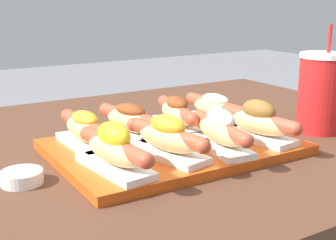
{
  "coord_description": "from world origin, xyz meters",
  "views": [
    {
      "loc": [
        -0.41,
        -0.82,
        1.01
      ],
      "look_at": [
        0.05,
        -0.08,
        0.78
      ],
      "focal_mm": 50.0,
      "sensor_mm": 36.0,
      "label": 1
    }
  ],
  "objects_px": {
    "hot_dog_2": "(220,131)",
    "drink_cup": "(321,93)",
    "serving_tray": "(173,147)",
    "hot_dog_0": "(114,149)",
    "hot_dog_5": "(133,120)",
    "sauce_bowl": "(22,176)",
    "hot_dog_4": "(85,129)",
    "hot_dog_6": "(177,113)",
    "hot_dog_7": "(215,109)",
    "hot_dog_3": "(258,122)",
    "hot_dog_1": "(166,138)"
  },
  "relations": [
    {
      "from": "hot_dog_3",
      "to": "hot_dog_4",
      "type": "height_order",
      "value": "hot_dog_3"
    },
    {
      "from": "sauce_bowl",
      "to": "hot_dog_6",
      "type": "bearing_deg",
      "value": 14.12
    },
    {
      "from": "serving_tray",
      "to": "drink_cup",
      "type": "xyz_separation_m",
      "value": [
        0.35,
        -0.05,
        0.08
      ]
    },
    {
      "from": "hot_dog_3",
      "to": "hot_dog_7",
      "type": "bearing_deg",
      "value": 89.46
    },
    {
      "from": "hot_dog_3",
      "to": "hot_dog_6",
      "type": "height_order",
      "value": "hot_dog_3"
    },
    {
      "from": "hot_dog_2",
      "to": "hot_dog_5",
      "type": "height_order",
      "value": "hot_dog_2"
    },
    {
      "from": "hot_dog_0",
      "to": "hot_dog_2",
      "type": "bearing_deg",
      "value": -0.56
    },
    {
      "from": "hot_dog_6",
      "to": "sauce_bowl",
      "type": "relative_size",
      "value": 2.95
    },
    {
      "from": "hot_dog_6",
      "to": "hot_dog_4",
      "type": "bearing_deg",
      "value": -176.08
    },
    {
      "from": "sauce_bowl",
      "to": "drink_cup",
      "type": "height_order",
      "value": "drink_cup"
    },
    {
      "from": "hot_dog_0",
      "to": "drink_cup",
      "type": "height_order",
      "value": "drink_cup"
    },
    {
      "from": "hot_dog_3",
      "to": "hot_dog_6",
      "type": "relative_size",
      "value": 1.02
    },
    {
      "from": "hot_dog_3",
      "to": "hot_dog_5",
      "type": "xyz_separation_m",
      "value": [
        -0.2,
        0.15,
        -0.0
      ]
    },
    {
      "from": "hot_dog_4",
      "to": "hot_dog_6",
      "type": "distance_m",
      "value": 0.21
    },
    {
      "from": "hot_dog_1",
      "to": "drink_cup",
      "type": "distance_m",
      "value": 0.41
    },
    {
      "from": "serving_tray",
      "to": "hot_dog_7",
      "type": "distance_m",
      "value": 0.17
    },
    {
      "from": "hot_dog_2",
      "to": "hot_dog_3",
      "type": "distance_m",
      "value": 0.1
    },
    {
      "from": "hot_dog_2",
      "to": "drink_cup",
      "type": "height_order",
      "value": "drink_cup"
    },
    {
      "from": "hot_dog_0",
      "to": "hot_dog_7",
      "type": "bearing_deg",
      "value": 25.16
    },
    {
      "from": "hot_dog_4",
      "to": "hot_dog_7",
      "type": "height_order",
      "value": "hot_dog_4"
    },
    {
      "from": "serving_tray",
      "to": "hot_dog_7",
      "type": "xyz_separation_m",
      "value": [
        0.15,
        0.07,
        0.04
      ]
    },
    {
      "from": "hot_dog_1",
      "to": "sauce_bowl",
      "type": "height_order",
      "value": "hot_dog_1"
    },
    {
      "from": "hot_dog_2",
      "to": "drink_cup",
      "type": "distance_m",
      "value": 0.3
    },
    {
      "from": "hot_dog_1",
      "to": "drink_cup",
      "type": "height_order",
      "value": "drink_cup"
    },
    {
      "from": "hot_dog_2",
      "to": "hot_dog_4",
      "type": "xyz_separation_m",
      "value": [
        -0.21,
        0.14,
        -0.0
      ]
    },
    {
      "from": "hot_dog_0",
      "to": "hot_dog_2",
      "type": "height_order",
      "value": "hot_dog_0"
    },
    {
      "from": "serving_tray",
      "to": "sauce_bowl",
      "type": "xyz_separation_m",
      "value": [
        -0.29,
        -0.01,
        0.0
      ]
    },
    {
      "from": "hot_dog_7",
      "to": "sauce_bowl",
      "type": "distance_m",
      "value": 0.45
    },
    {
      "from": "hot_dog_0",
      "to": "hot_dog_5",
      "type": "relative_size",
      "value": 1.01
    },
    {
      "from": "hot_dog_4",
      "to": "hot_dog_6",
      "type": "xyz_separation_m",
      "value": [
        0.21,
        0.01,
        0.0
      ]
    },
    {
      "from": "hot_dog_4",
      "to": "sauce_bowl",
      "type": "distance_m",
      "value": 0.16
    },
    {
      "from": "hot_dog_0",
      "to": "hot_dog_5",
      "type": "xyz_separation_m",
      "value": [
        0.11,
        0.15,
        -0.0
      ]
    },
    {
      "from": "hot_dog_7",
      "to": "hot_dog_4",
      "type": "bearing_deg",
      "value": -178.63
    },
    {
      "from": "hot_dog_1",
      "to": "hot_dog_3",
      "type": "distance_m",
      "value": 0.21
    },
    {
      "from": "serving_tray",
      "to": "drink_cup",
      "type": "distance_m",
      "value": 0.36
    },
    {
      "from": "drink_cup",
      "to": "hot_dog_5",
      "type": "bearing_deg",
      "value": 162.29
    },
    {
      "from": "hot_dog_2",
      "to": "hot_dog_3",
      "type": "relative_size",
      "value": 0.99
    },
    {
      "from": "sauce_bowl",
      "to": "hot_dog_1",
      "type": "bearing_deg",
      "value": -13.23
    },
    {
      "from": "hot_dog_1",
      "to": "hot_dog_7",
      "type": "bearing_deg",
      "value": 33.05
    },
    {
      "from": "hot_dog_7",
      "to": "drink_cup",
      "type": "bearing_deg",
      "value": -32.04
    },
    {
      "from": "hot_dog_3",
      "to": "hot_dog_5",
      "type": "distance_m",
      "value": 0.25
    },
    {
      "from": "hot_dog_2",
      "to": "hot_dog_0",
      "type": "bearing_deg",
      "value": 179.44
    },
    {
      "from": "hot_dog_3",
      "to": "hot_dog_7",
      "type": "xyz_separation_m",
      "value": [
        0.0,
        0.14,
        -0.0
      ]
    },
    {
      "from": "hot_dog_2",
      "to": "hot_dog_7",
      "type": "relative_size",
      "value": 0.99
    },
    {
      "from": "hot_dog_3",
      "to": "drink_cup",
      "type": "xyz_separation_m",
      "value": [
        0.2,
        0.02,
        0.03
      ]
    },
    {
      "from": "drink_cup",
      "to": "hot_dog_0",
      "type": "bearing_deg",
      "value": -177.15
    },
    {
      "from": "hot_dog_0",
      "to": "hot_dog_5",
      "type": "bearing_deg",
      "value": 53.71
    },
    {
      "from": "hot_dog_2",
      "to": "hot_dog_3",
      "type": "xyz_separation_m",
      "value": [
        0.1,
        0.01,
        0.0
      ]
    },
    {
      "from": "hot_dog_2",
      "to": "serving_tray",
      "type": "bearing_deg",
      "value": 123.77
    },
    {
      "from": "hot_dog_0",
      "to": "sauce_bowl",
      "type": "xyz_separation_m",
      "value": [
        -0.13,
        0.07,
        -0.04
      ]
    }
  ]
}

